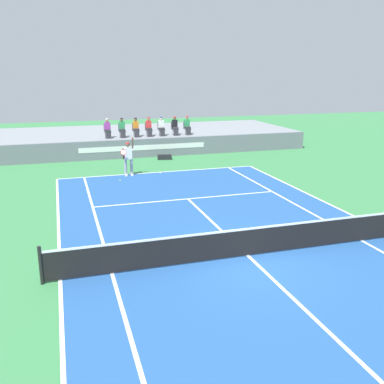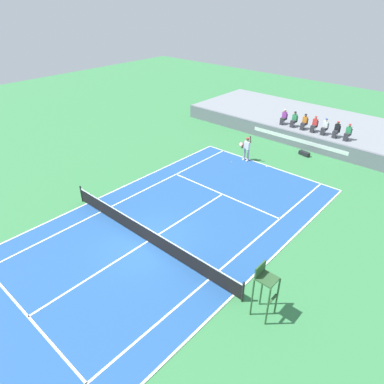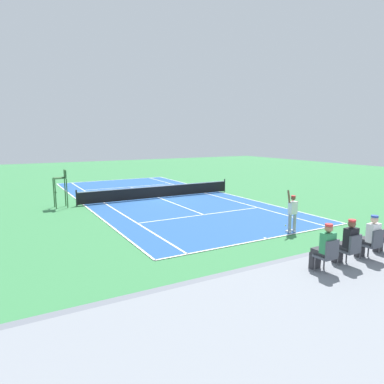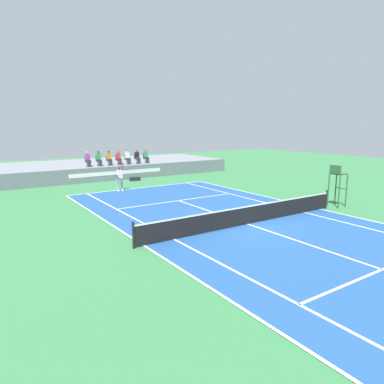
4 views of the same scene
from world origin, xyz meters
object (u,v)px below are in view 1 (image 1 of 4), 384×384
at_px(spectator_seated_6, 187,126).
at_px(equipment_bag, 165,157).
at_px(spectator_seated_0, 108,129).
at_px(spectator_seated_3, 149,127).
at_px(spectator_seated_2, 136,128).
at_px(spectator_seated_5, 175,126).
at_px(tennis_player, 128,158).
at_px(spectator_seated_1, 122,128).
at_px(tennis_ball, 120,180).
at_px(spectator_seated_4, 161,127).

relative_size(spectator_seated_6, equipment_bag, 1.34).
xyz_separation_m(spectator_seated_0, spectator_seated_3, (2.76, 0.00, 0.00)).
relative_size(spectator_seated_2, spectator_seated_5, 1.00).
height_order(spectator_seated_3, tennis_player, spectator_seated_3).
relative_size(spectator_seated_1, spectator_seated_5, 1.00).
bearing_deg(spectator_seated_2, tennis_player, -104.17).
bearing_deg(equipment_bag, spectator_seated_3, 103.02).
height_order(spectator_seated_1, tennis_player, spectator_seated_1).
bearing_deg(spectator_seated_3, spectator_seated_6, 0.00).
height_order(spectator_seated_0, spectator_seated_1, same).
xyz_separation_m(spectator_seated_3, spectator_seated_5, (1.82, 0.00, 0.00)).
bearing_deg(tennis_player, spectator_seated_1, 84.32).
xyz_separation_m(spectator_seated_3, equipment_bag, (0.52, -2.24, -1.66)).
height_order(spectator_seated_2, tennis_ball, spectator_seated_2).
height_order(spectator_seated_0, spectator_seated_2, same).
xyz_separation_m(spectator_seated_0, spectator_seated_1, (0.95, 0.00, 0.00)).
distance_m(spectator_seated_4, tennis_player, 6.92).
bearing_deg(spectator_seated_6, spectator_seated_3, 180.00).
distance_m(tennis_player, equipment_bag, 4.87).
height_order(spectator_seated_1, spectator_seated_3, same).
relative_size(spectator_seated_2, tennis_player, 0.61).
relative_size(spectator_seated_4, equipment_bag, 1.34).
height_order(spectator_seated_6, equipment_bag, spectator_seated_6).
bearing_deg(spectator_seated_4, spectator_seated_2, 180.00).
relative_size(spectator_seated_3, spectator_seated_6, 1.00).
height_order(spectator_seated_2, spectator_seated_6, same).
height_order(spectator_seated_2, spectator_seated_5, same).
bearing_deg(tennis_ball, spectator_seated_0, 87.91).
height_order(spectator_seated_4, spectator_seated_6, same).
xyz_separation_m(spectator_seated_1, spectator_seated_5, (3.63, 0.00, 0.00)).
distance_m(spectator_seated_3, spectator_seated_5, 1.82).
bearing_deg(spectator_seated_4, spectator_seated_5, 0.00).
xyz_separation_m(spectator_seated_0, spectator_seated_2, (1.88, 0.00, 0.00)).
xyz_separation_m(tennis_player, tennis_ball, (-0.61, -1.02, -0.96)).
distance_m(spectator_seated_2, spectator_seated_4, 1.75).
bearing_deg(spectator_seated_3, spectator_seated_0, 180.00).
bearing_deg(spectator_seated_0, spectator_seated_5, 0.00).
bearing_deg(spectator_seated_0, spectator_seated_4, 0.00).
distance_m(spectator_seated_0, spectator_seated_3, 2.76).
height_order(spectator_seated_1, spectator_seated_5, same).
bearing_deg(spectator_seated_0, equipment_bag, -34.35).
height_order(spectator_seated_5, tennis_ball, spectator_seated_5).
bearing_deg(spectator_seated_0, spectator_seated_3, 0.00).
relative_size(tennis_player, equipment_bag, 2.21).
bearing_deg(spectator_seated_5, spectator_seated_3, 180.00).
bearing_deg(tennis_player, spectator_seated_3, 68.32).
relative_size(spectator_seated_4, tennis_player, 0.61).
bearing_deg(tennis_player, spectator_seated_6, 49.76).
bearing_deg(spectator_seated_5, tennis_ball, -124.42).
height_order(spectator_seated_2, equipment_bag, spectator_seated_2).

